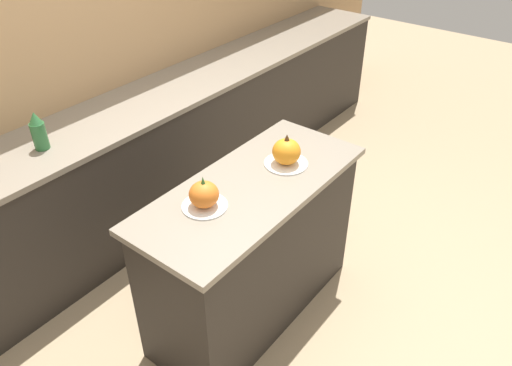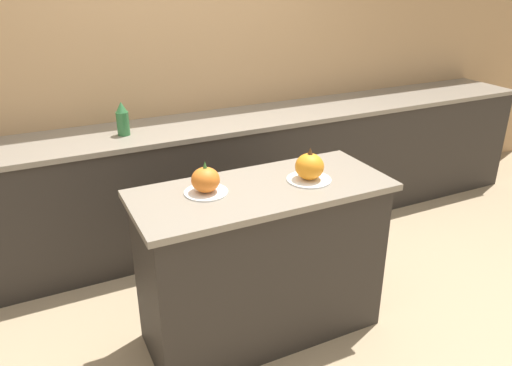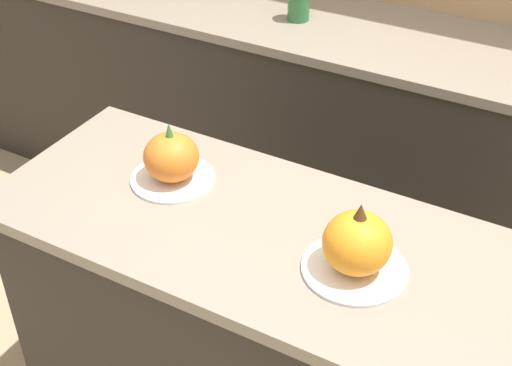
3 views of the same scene
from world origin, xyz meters
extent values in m
plane|color=tan|center=(0.00, 0.00, 0.00)|extent=(12.00, 12.00, 0.00)
cube|color=tan|center=(0.00, 1.50, 1.25)|extent=(8.00, 0.06, 2.50)
cube|color=#2D2823|center=(0.00, 0.00, 0.44)|extent=(1.30, 0.52, 0.88)
cube|color=gray|center=(0.00, 0.00, 0.90)|extent=(1.36, 0.58, 0.03)
cube|color=#2D2823|center=(0.00, 1.17, 0.45)|extent=(6.00, 0.56, 0.89)
cube|color=gray|center=(0.00, 1.17, 0.91)|extent=(6.00, 0.60, 0.03)
cylinder|color=white|center=(-0.29, 0.06, 0.92)|extent=(0.22, 0.22, 0.01)
ellipsoid|color=orange|center=(-0.29, 0.06, 0.99)|extent=(0.14, 0.14, 0.13)
cone|color=#38702D|center=(-0.29, 0.06, 1.07)|extent=(0.02, 0.02, 0.04)
cylinder|color=white|center=(0.26, -0.03, 0.92)|extent=(0.24, 0.24, 0.01)
ellipsoid|color=orange|center=(0.26, -0.03, 0.99)|extent=(0.15, 0.15, 0.14)
cone|color=#4C2D14|center=(0.26, -0.03, 1.08)|extent=(0.03, 0.03, 0.04)
cylinder|color=#2D6B38|center=(-0.46, 1.14, 1.01)|extent=(0.08, 0.08, 0.16)
cone|color=#2D6B38|center=(-0.46, 1.14, 1.12)|extent=(0.07, 0.07, 0.07)
camera|label=1|loc=(-1.63, -1.29, 2.36)|focal=35.00mm
camera|label=2|loc=(-1.06, -2.09, 1.97)|focal=35.00mm
camera|label=3|loc=(0.64, -1.16, 2.00)|focal=50.00mm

